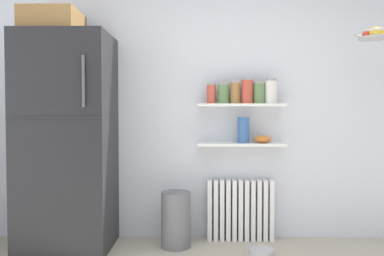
{
  "coord_description": "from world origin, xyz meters",
  "views": [
    {
      "loc": [
        -0.05,
        -1.72,
        1.17
      ],
      "look_at": [
        -0.1,
        1.6,
        1.05
      ],
      "focal_mm": 37.07,
      "sensor_mm": 36.0,
      "label": 1
    }
  ],
  "objects_px": {
    "radiator": "(240,210)",
    "storage_jar_3": "(247,91)",
    "hanging_fruit_basket": "(375,34)",
    "storage_jar_0": "(211,94)",
    "vase": "(243,130)",
    "storage_jar_2": "(235,93)",
    "shelf_bowl": "(263,139)",
    "trash_bin": "(176,219)",
    "refrigerator": "(67,137)",
    "storage_jar_1": "(223,93)",
    "storage_jar_5": "(271,91)",
    "pet_food_bowl": "(261,252)",
    "storage_jar_4": "(259,93)"
  },
  "relations": [
    {
      "from": "shelf_bowl",
      "to": "trash_bin",
      "type": "bearing_deg",
      "value": -167.26
    },
    {
      "from": "vase",
      "to": "storage_jar_4",
      "type": "bearing_deg",
      "value": 0.0
    },
    {
      "from": "refrigerator",
      "to": "storage_jar_4",
      "type": "relative_size",
      "value": 10.15
    },
    {
      "from": "storage_jar_5",
      "to": "hanging_fruit_basket",
      "type": "xyz_separation_m",
      "value": [
        0.74,
        -0.44,
        0.43
      ]
    },
    {
      "from": "storage_jar_1",
      "to": "shelf_bowl",
      "type": "bearing_deg",
      "value": 0.0
    },
    {
      "from": "radiator",
      "to": "hanging_fruit_basket",
      "type": "bearing_deg",
      "value": -24.8
    },
    {
      "from": "storage_jar_0",
      "to": "pet_food_bowl",
      "type": "height_order",
      "value": "storage_jar_0"
    },
    {
      "from": "hanging_fruit_basket",
      "to": "storage_jar_0",
      "type": "bearing_deg",
      "value": 161.2
    },
    {
      "from": "radiator",
      "to": "storage_jar_3",
      "type": "xyz_separation_m",
      "value": [
        0.05,
        -0.03,
        1.1
      ]
    },
    {
      "from": "storage_jar_5",
      "to": "pet_food_bowl",
      "type": "xyz_separation_m",
      "value": [
        -0.14,
        -0.36,
        -1.35
      ]
    },
    {
      "from": "shelf_bowl",
      "to": "vase",
      "type": "bearing_deg",
      "value": 180.0
    },
    {
      "from": "refrigerator",
      "to": "storage_jar_5",
      "type": "bearing_deg",
      "value": 6.84
    },
    {
      "from": "storage_jar_0",
      "to": "hanging_fruit_basket",
      "type": "relative_size",
      "value": 0.59
    },
    {
      "from": "refrigerator",
      "to": "radiator",
      "type": "xyz_separation_m",
      "value": [
        1.52,
        0.25,
        -0.69
      ]
    },
    {
      "from": "storage_jar_4",
      "to": "trash_bin",
      "type": "xyz_separation_m",
      "value": [
        -0.75,
        -0.18,
        -1.12
      ]
    },
    {
      "from": "radiator",
      "to": "storage_jar_2",
      "type": "bearing_deg",
      "value": -151.07
    },
    {
      "from": "storage_jar_1",
      "to": "storage_jar_4",
      "type": "bearing_deg",
      "value": 0.0
    },
    {
      "from": "storage_jar_1",
      "to": "storage_jar_2",
      "type": "distance_m",
      "value": 0.11
    },
    {
      "from": "storage_jar_5",
      "to": "hanging_fruit_basket",
      "type": "height_order",
      "value": "hanging_fruit_basket"
    },
    {
      "from": "shelf_bowl",
      "to": "trash_bin",
      "type": "relative_size",
      "value": 0.32
    },
    {
      "from": "refrigerator",
      "to": "storage_jar_5",
      "type": "relative_size",
      "value": 9.07
    },
    {
      "from": "storage_jar_0",
      "to": "storage_jar_5",
      "type": "height_order",
      "value": "storage_jar_5"
    },
    {
      "from": "radiator",
      "to": "pet_food_bowl",
      "type": "xyz_separation_m",
      "value": [
        0.13,
        -0.39,
        -0.25
      ]
    },
    {
      "from": "storage_jar_4",
      "to": "vase",
      "type": "height_order",
      "value": "storage_jar_4"
    },
    {
      "from": "radiator",
      "to": "pet_food_bowl",
      "type": "bearing_deg",
      "value": -71.28
    },
    {
      "from": "shelf_bowl",
      "to": "trash_bin",
      "type": "distance_m",
      "value": 1.06
    },
    {
      "from": "pet_food_bowl",
      "to": "hanging_fruit_basket",
      "type": "distance_m",
      "value": 1.98
    },
    {
      "from": "storage_jar_2",
      "to": "storage_jar_4",
      "type": "bearing_deg",
      "value": 0.0
    },
    {
      "from": "storage_jar_2",
      "to": "storage_jar_0",
      "type": "bearing_deg",
      "value": 180.0
    },
    {
      "from": "refrigerator",
      "to": "storage_jar_2",
      "type": "bearing_deg",
      "value": 8.33
    },
    {
      "from": "shelf_bowl",
      "to": "storage_jar_1",
      "type": "bearing_deg",
      "value": 180.0
    },
    {
      "from": "storage_jar_0",
      "to": "storage_jar_2",
      "type": "height_order",
      "value": "storage_jar_2"
    },
    {
      "from": "storage_jar_2",
      "to": "vase",
      "type": "relative_size",
      "value": 0.87
    },
    {
      "from": "radiator",
      "to": "storage_jar_1",
      "type": "bearing_deg",
      "value": -169.56
    },
    {
      "from": "hanging_fruit_basket",
      "to": "refrigerator",
      "type": "bearing_deg",
      "value": 175.03
    },
    {
      "from": "refrigerator",
      "to": "pet_food_bowl",
      "type": "xyz_separation_m",
      "value": [
        1.66,
        -0.14,
        -0.94
      ]
    },
    {
      "from": "storage_jar_2",
      "to": "hanging_fruit_basket",
      "type": "height_order",
      "value": "hanging_fruit_basket"
    },
    {
      "from": "radiator",
      "to": "storage_jar_2",
      "type": "distance_m",
      "value": 1.09
    },
    {
      "from": "storage_jar_2",
      "to": "storage_jar_5",
      "type": "bearing_deg",
      "value": -0.0
    },
    {
      "from": "storage_jar_0",
      "to": "vase",
      "type": "bearing_deg",
      "value": -0.0
    },
    {
      "from": "storage_jar_0",
      "to": "storage_jar_2",
      "type": "bearing_deg",
      "value": 0.0
    },
    {
      "from": "storage_jar_0",
      "to": "radiator",
      "type": "bearing_deg",
      "value": 6.31
    },
    {
      "from": "refrigerator",
      "to": "hanging_fruit_basket",
      "type": "relative_size",
      "value": 6.4
    },
    {
      "from": "pet_food_bowl",
      "to": "hanging_fruit_basket",
      "type": "xyz_separation_m",
      "value": [
        0.87,
        -0.08,
        1.78
      ]
    },
    {
      "from": "radiator",
      "to": "storage_jar_3",
      "type": "bearing_deg",
      "value": -28.93
    },
    {
      "from": "storage_jar_2",
      "to": "vase",
      "type": "bearing_deg",
      "value": -0.0
    },
    {
      "from": "storage_jar_3",
      "to": "refrigerator",
      "type": "bearing_deg",
      "value": -172.23
    },
    {
      "from": "storage_jar_0",
      "to": "storage_jar_1",
      "type": "bearing_deg",
      "value": -0.0
    },
    {
      "from": "vase",
      "to": "pet_food_bowl",
      "type": "bearing_deg",
      "value": -72.86
    },
    {
      "from": "trash_bin",
      "to": "hanging_fruit_basket",
      "type": "xyz_separation_m",
      "value": [
        1.59,
        -0.26,
        1.56
      ]
    }
  ]
}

